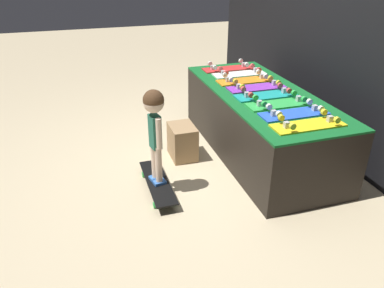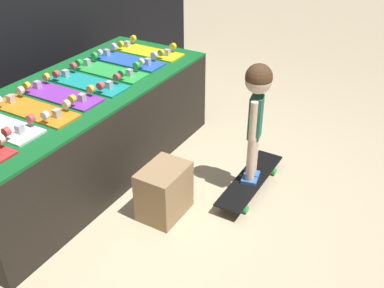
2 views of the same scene
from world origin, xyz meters
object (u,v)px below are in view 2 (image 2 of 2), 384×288
Objects in this scene: skateboard_yellow_on_rack at (147,51)px; skateboard_on_floor at (250,180)px; skateboard_teal_on_rack at (87,82)px; skateboard_green_on_rack at (108,70)px; storage_box at (164,191)px; skateboard_blue_on_rack at (127,60)px; child at (257,102)px; skateboard_orange_on_rack at (33,109)px; skateboard_purple_on_rack at (60,94)px.

skateboard_on_floor is (-0.45, -1.18, -0.62)m from skateboard_yellow_on_rack.
skateboard_green_on_rack is at bearing 2.72° from skateboard_teal_on_rack.
skateboard_teal_on_rack is at bearing -177.28° from skateboard_green_on_rack.
storage_box is at bearing -106.69° from skateboard_teal_on_rack.
skateboard_blue_on_rack is (0.50, 0.02, 0.00)m from skateboard_teal_on_rack.
skateboard_teal_on_rack is 1.22m from child.
skateboard_green_on_rack is at bearing 178.98° from skateboard_yellow_on_rack.
storage_box is (-0.24, -0.79, -0.52)m from skateboard_teal_on_rack.
skateboard_teal_on_rack is at bearing -177.45° from skateboard_blue_on_rack.
skateboard_blue_on_rack is at bearing 1.03° from skateboard_orange_on_rack.
child is (0.54, -1.20, 0.01)m from skateboard_purple_on_rack.
child is (-0.00, 0.00, 0.63)m from skateboard_on_floor.
child is at bearing -36.30° from storage_box.
skateboard_purple_on_rack is 1.73× the size of storage_box.
skateboard_green_on_rack is 0.50m from skateboard_yellow_on_rack.
skateboard_teal_on_rack is at bearing -5.28° from skateboard_purple_on_rack.
storage_box is (-0.53, 0.39, -0.52)m from child.
skateboard_teal_on_rack is 0.79× the size of skateboard_on_floor.
skateboard_yellow_on_rack is 0.79× the size of skateboard_on_floor.
skateboard_yellow_on_rack is 0.71× the size of child.
skateboard_orange_on_rack and skateboard_purple_on_rack have the same top height.
storage_box is (0.26, -0.80, -0.52)m from skateboard_orange_on_rack.
child is 0.84m from storage_box.
skateboard_green_on_rack is (0.25, 0.01, 0.00)m from skateboard_teal_on_rack.
skateboard_green_on_rack and skateboard_blue_on_rack have the same top height.
skateboard_teal_on_rack is 0.71× the size of child.
skateboard_orange_on_rack is 1.73× the size of storage_box.
child is 2.45× the size of storage_box.
skateboard_green_on_rack is at bearing 58.87° from storage_box.
skateboard_teal_on_rack is 0.74m from skateboard_yellow_on_rack.
skateboard_orange_on_rack reaches higher than skateboard_on_floor.
skateboard_yellow_on_rack is at bearing -1.02° from skateboard_green_on_rack.
skateboard_purple_on_rack is 1.32m from child.
storage_box is (-0.73, -0.81, -0.52)m from skateboard_blue_on_rack.
skateboard_teal_on_rack is 1.00× the size of skateboard_blue_on_rack.
child is at bearing -87.84° from skateboard_green_on_rack.
skateboard_purple_on_rack is 0.71× the size of child.
child reaches higher than skateboard_yellow_on_rack.
skateboard_purple_on_rack reaches higher than skateboard_on_floor.
skateboard_orange_on_rack is 0.74m from skateboard_green_on_rack.
skateboard_yellow_on_rack is (0.25, -0.02, 0.00)m from skateboard_blue_on_rack.
skateboard_yellow_on_rack is (0.99, -0.02, 0.00)m from skateboard_purple_on_rack.
skateboard_yellow_on_rack is 1.36m from storage_box.
storage_box is (-0.53, 0.39, 0.10)m from skateboard_on_floor.
skateboard_on_floor is (-0.20, -1.20, -0.62)m from skateboard_blue_on_rack.
skateboard_purple_on_rack is at bearing 102.79° from child.
skateboard_purple_on_rack is (0.25, 0.02, 0.00)m from skateboard_orange_on_rack.
skateboard_on_floor is at bearing -110.85° from skateboard_yellow_on_rack.
skateboard_on_floor is at bearing -56.36° from skateboard_orange_on_rack.
skateboard_yellow_on_rack is 1.41m from skateboard_on_floor.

